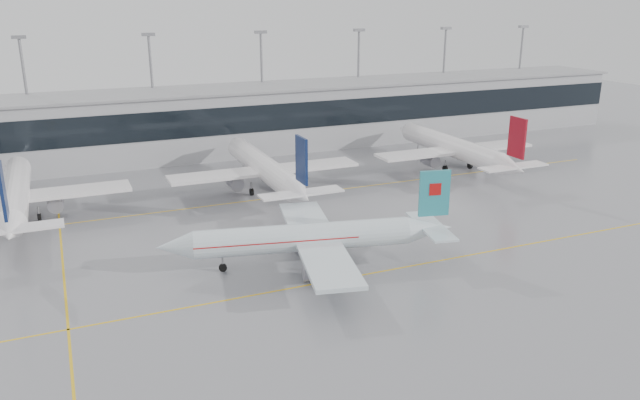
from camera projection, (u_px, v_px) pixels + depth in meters
name	position (u px, v px, depth m)	size (l,w,h in m)	color
ground	(363.00, 275.00, 67.76)	(320.00, 320.00, 0.00)	gray
taxi_line_main	(363.00, 275.00, 67.76)	(120.00, 0.25, 0.01)	yellow
taxi_line_north	(273.00, 198.00, 94.01)	(120.00, 0.25, 0.01)	yellow
taxi_line_cross	(63.00, 267.00, 69.67)	(0.25, 60.00, 0.01)	yellow
terminal	(218.00, 122.00, 120.17)	(180.00, 15.00, 12.00)	#A3A3A7
terminal_glass	(228.00, 121.00, 113.10)	(180.00, 0.20, 5.00)	black
terminal_roof	(217.00, 90.00, 118.27)	(182.00, 16.00, 0.40)	gray
light_masts	(209.00, 80.00, 123.16)	(156.40, 1.00, 22.60)	gray
air_canada_jet	(315.00, 238.00, 69.52)	(33.45, 26.41, 10.25)	silver
parked_jet_b	(15.00, 195.00, 83.01)	(29.64, 36.96, 11.72)	white
parked_jet_c	(265.00, 168.00, 96.10)	(29.64, 36.96, 11.72)	white
parked_jet_d	(455.00, 148.00, 109.18)	(29.64, 36.96, 11.72)	white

